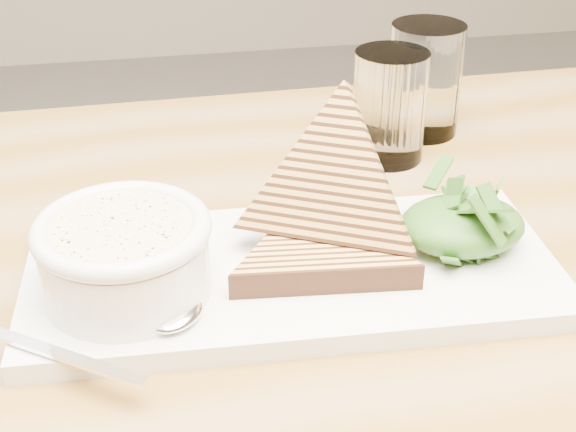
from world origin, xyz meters
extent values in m
cube|color=olive|center=(0.12, 0.19, 0.73)|extent=(1.36, 0.92, 0.04)
cube|color=white|center=(0.08, 0.23, 0.76)|extent=(0.43, 0.21, 0.02)
cylinder|color=white|center=(-0.05, 0.21, 0.80)|extent=(0.12, 0.12, 0.05)
cylinder|color=beige|center=(-0.05, 0.21, 0.83)|extent=(0.10, 0.10, 0.01)
torus|color=white|center=(-0.05, 0.21, 0.83)|extent=(0.13, 0.13, 0.01)
ellipsoid|color=#1B4217|center=(0.22, 0.23, 0.79)|extent=(0.10, 0.08, 0.04)
ellipsoid|color=silver|center=(-0.02, 0.17, 0.78)|extent=(0.06, 0.06, 0.01)
cube|color=silver|center=(-0.09, 0.14, 0.78)|extent=(0.11, 0.08, 0.00)
cylinder|color=white|center=(0.22, 0.43, 0.81)|extent=(0.07, 0.07, 0.11)
cylinder|color=white|center=(0.27, 0.49, 0.81)|extent=(0.08, 0.08, 0.12)
camera|label=1|loc=(-0.03, -0.29, 1.13)|focal=50.00mm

